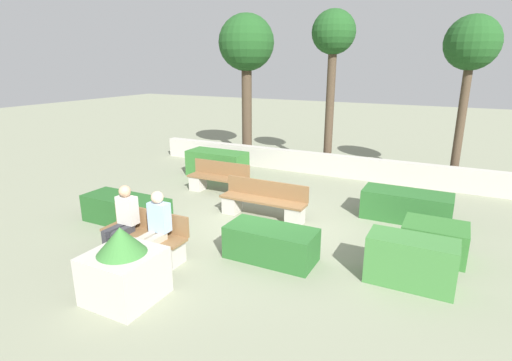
{
  "coord_description": "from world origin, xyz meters",
  "views": [
    {
      "loc": [
        3.69,
        -7.5,
        3.56
      ],
      "look_at": [
        -0.42,
        0.5,
        0.9
      ],
      "focal_mm": 28.0,
      "sensor_mm": 36.0,
      "label": 1
    }
  ],
  "objects": [
    {
      "name": "tree_center_left",
      "position": [
        -0.24,
        5.54,
        4.24
      ],
      "size": [
        1.39,
        1.39,
        5.19
      ],
      "color": "#473828",
      "rests_on": "ground_plane"
    },
    {
      "name": "ground_plane",
      "position": [
        0.0,
        0.0,
        0.0
      ],
      "size": [
        60.0,
        60.0,
        0.0
      ],
      "primitive_type": "plane",
      "color": "gray"
    },
    {
      "name": "perimeter_wall",
      "position": [
        0.0,
        4.88,
        0.35
      ],
      "size": [
        12.84,
        0.3,
        0.7
      ],
      "color": "#B7B2A8",
      "rests_on": "ground_plane"
    },
    {
      "name": "hedge_block_near_right",
      "position": [
        -3.17,
        3.1,
        0.41
      ],
      "size": [
        1.93,
        0.84,
        0.82
      ],
      "color": "#33702D",
      "rests_on": "ground_plane"
    },
    {
      "name": "bench_right_side",
      "position": [
        -0.24,
        0.52,
        0.35
      ],
      "size": [
        2.13,
        0.48,
        0.86
      ],
      "rotation": [
        0.0,
        0.0,
        0.15
      ],
      "color": "brown",
      "rests_on": "ground_plane"
    },
    {
      "name": "tree_center_right",
      "position": [
        3.7,
        5.53,
        3.95
      ],
      "size": [
        1.5,
        1.5,
        4.84
      ],
      "color": "#473828",
      "rests_on": "ground_plane"
    },
    {
      "name": "hedge_block_far_right",
      "position": [
        2.81,
        1.93,
        0.34
      ],
      "size": [
        1.98,
        0.83,
        0.68
      ],
      "color": "#286028",
      "rests_on": "ground_plane"
    },
    {
      "name": "hedge_block_mid_right",
      "position": [
        3.26,
        -1.05,
        0.41
      ],
      "size": [
        1.4,
        0.65,
        0.82
      ],
      "color": "#3D7A38",
      "rests_on": "ground_plane"
    },
    {
      "name": "bench_left_side",
      "position": [
        -2.21,
        1.65,
        0.33
      ],
      "size": [
        1.81,
        0.48,
        0.86
      ],
      "rotation": [
        0.0,
        0.0,
        0.11
      ],
      "color": "brown",
      "rests_on": "ground_plane"
    },
    {
      "name": "bench_front",
      "position": [
        -1.38,
        -2.27,
        0.33
      ],
      "size": [
        1.79,
        0.49,
        0.86
      ],
      "color": "brown",
      "rests_on": "ground_plane"
    },
    {
      "name": "hedge_block_near_left",
      "position": [
        -2.87,
        -1.23,
        0.31
      ],
      "size": [
        2.07,
        0.79,
        0.63
      ],
      "color": "#235623",
      "rests_on": "ground_plane"
    },
    {
      "name": "person_seated_woman",
      "position": [
        -1.75,
        -2.4,
        0.76
      ],
      "size": [
        0.38,
        0.63,
        1.36
      ],
      "color": "#333338",
      "rests_on": "ground_plane"
    },
    {
      "name": "hedge_block_far_left",
      "position": [
        0.83,
        -1.31,
        0.31
      ],
      "size": [
        1.68,
        0.79,
        0.63
      ],
      "color": "#286028",
      "rests_on": "ground_plane"
    },
    {
      "name": "tree_leftmost",
      "position": [
        -3.64,
        6.02,
        4.13
      ],
      "size": [
        2.04,
        2.04,
        5.29
      ],
      "color": "#473828",
      "rests_on": "ground_plane"
    },
    {
      "name": "person_seated_man",
      "position": [
        -0.97,
        -2.4,
        0.76
      ],
      "size": [
        0.38,
        0.63,
        1.36
      ],
      "color": "#B2A893",
      "rests_on": "ground_plane"
    },
    {
      "name": "hedge_block_mid_left",
      "position": [
        3.54,
        0.22,
        0.32
      ],
      "size": [
        1.14,
        0.88,
        0.65
      ],
      "color": "#33702D",
      "rests_on": "ground_plane"
    },
    {
      "name": "planter_corner_left",
      "position": [
        -0.64,
        -3.53,
        0.53
      ],
      "size": [
        1.03,
        1.03,
        1.2
      ],
      "color": "#B7B2A8",
      "rests_on": "ground_plane"
    }
  ]
}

